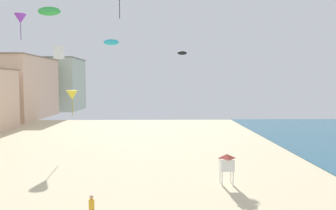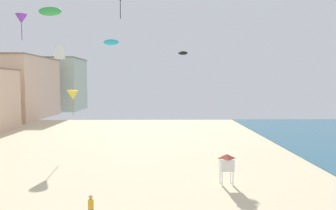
{
  "view_description": "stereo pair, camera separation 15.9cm",
  "coord_description": "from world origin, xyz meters",
  "px_view_note": "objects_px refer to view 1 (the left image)",
  "views": [
    {
      "loc": [
        5.29,
        -9.42,
        8.45
      ],
      "look_at": [
        5.81,
        18.25,
        6.43
      ],
      "focal_mm": 33.05,
      "sensor_mm": 36.0,
      "label": 1
    },
    {
      "loc": [
        5.45,
        -9.42,
        8.45
      ],
      "look_at": [
        5.81,
        18.25,
        6.43
      ],
      "focal_mm": 33.05,
      "sensor_mm": 36.0,
      "label": 2
    }
  ],
  "objects_px": {
    "kite_yellow_delta": "(72,95)",
    "kite_white_box": "(59,52)",
    "lifeguard_stand": "(227,162)",
    "kite_cyan_parafoil": "(111,42)",
    "kite_purple_delta": "(20,19)",
    "kite_green_parafoil": "(49,11)",
    "kite_flyer": "(92,207)",
    "kite_black_parafoil_2": "(182,53)"
  },
  "relations": [
    {
      "from": "kite_flyer",
      "to": "lifeguard_stand",
      "type": "height_order",
      "value": "lifeguard_stand"
    },
    {
      "from": "lifeguard_stand",
      "to": "kite_green_parafoil",
      "type": "height_order",
      "value": "kite_green_parafoil"
    },
    {
      "from": "kite_green_parafoil",
      "to": "kite_black_parafoil_2",
      "type": "bearing_deg",
      "value": 28.78
    },
    {
      "from": "kite_green_parafoil",
      "to": "kite_flyer",
      "type": "bearing_deg",
      "value": -65.13
    },
    {
      "from": "kite_flyer",
      "to": "lifeguard_stand",
      "type": "bearing_deg",
      "value": 174.72
    },
    {
      "from": "lifeguard_stand",
      "to": "kite_purple_delta",
      "type": "xyz_separation_m",
      "value": [
        -23.16,
        14.79,
        14.6
      ]
    },
    {
      "from": "kite_flyer",
      "to": "kite_cyan_parafoil",
      "type": "height_order",
      "value": "kite_cyan_parafoil"
    },
    {
      "from": "kite_flyer",
      "to": "kite_yellow_delta",
      "type": "xyz_separation_m",
      "value": [
        -7.24,
        21.37,
        5.94
      ]
    },
    {
      "from": "kite_flyer",
      "to": "kite_black_parafoil_2",
      "type": "xyz_separation_m",
      "value": [
        7.41,
        30.19,
        12.1
      ]
    },
    {
      "from": "lifeguard_stand",
      "to": "kite_cyan_parafoil",
      "type": "relative_size",
      "value": 1.91
    },
    {
      "from": "kite_white_box",
      "to": "kite_flyer",
      "type": "bearing_deg",
      "value": -68.11
    },
    {
      "from": "kite_white_box",
      "to": "lifeguard_stand",
      "type": "bearing_deg",
      "value": -41.87
    },
    {
      "from": "kite_yellow_delta",
      "to": "lifeguard_stand",
      "type": "bearing_deg",
      "value": -40.96
    },
    {
      "from": "kite_green_parafoil",
      "to": "kite_white_box",
      "type": "height_order",
      "value": "kite_green_parafoil"
    },
    {
      "from": "kite_yellow_delta",
      "to": "kite_white_box",
      "type": "bearing_deg",
      "value": 132.39
    },
    {
      "from": "kite_green_parafoil",
      "to": "kite_yellow_delta",
      "type": "distance_m",
      "value": 10.66
    },
    {
      "from": "kite_white_box",
      "to": "kite_cyan_parafoil",
      "type": "xyz_separation_m",
      "value": [
        9.51,
        -15.06,
        -0.6
      ]
    },
    {
      "from": "lifeguard_stand",
      "to": "kite_black_parafoil_2",
      "type": "xyz_separation_m",
      "value": [
        -2.22,
        23.46,
        11.18
      ]
    },
    {
      "from": "kite_cyan_parafoil",
      "to": "kite_green_parafoil",
      "type": "bearing_deg",
      "value": 128.71
    },
    {
      "from": "kite_purple_delta",
      "to": "kite_white_box",
      "type": "height_order",
      "value": "kite_purple_delta"
    },
    {
      "from": "kite_yellow_delta",
      "to": "kite_cyan_parafoil",
      "type": "distance_m",
      "value": 15.18
    },
    {
      "from": "kite_white_box",
      "to": "kite_yellow_delta",
      "type": "relative_size",
      "value": 0.54
    },
    {
      "from": "kite_purple_delta",
      "to": "kite_cyan_parafoil",
      "type": "xyz_separation_m",
      "value": [
        13.39,
        -12.57,
        -4.5
      ]
    },
    {
      "from": "kite_black_parafoil_2",
      "to": "kite_cyan_parafoil",
      "type": "relative_size",
      "value": 1.11
    },
    {
      "from": "kite_green_parafoil",
      "to": "kite_black_parafoil_2",
      "type": "relative_size",
      "value": 1.92
    },
    {
      "from": "lifeguard_stand",
      "to": "kite_cyan_parafoil",
      "type": "height_order",
      "value": "kite_cyan_parafoil"
    },
    {
      "from": "kite_flyer",
      "to": "kite_purple_delta",
      "type": "xyz_separation_m",
      "value": [
        -13.53,
        21.51,
        15.52
      ]
    },
    {
      "from": "kite_purple_delta",
      "to": "kite_cyan_parafoil",
      "type": "height_order",
      "value": "kite_purple_delta"
    },
    {
      "from": "kite_flyer",
      "to": "kite_white_box",
      "type": "bearing_deg",
      "value": -108.31
    },
    {
      "from": "kite_green_parafoil",
      "to": "kite_purple_delta",
      "type": "bearing_deg",
      "value": 169.78
    },
    {
      "from": "lifeguard_stand",
      "to": "kite_yellow_delta",
      "type": "relative_size",
      "value": 0.78
    },
    {
      "from": "kite_black_parafoil_2",
      "to": "kite_white_box",
      "type": "xyz_separation_m",
      "value": [
        -17.06,
        -6.18,
        -0.48
      ]
    },
    {
      "from": "kite_cyan_parafoil",
      "to": "kite_flyer",
      "type": "bearing_deg",
      "value": -89.11
    },
    {
      "from": "kite_green_parafoil",
      "to": "kite_black_parafoil_2",
      "type": "height_order",
      "value": "kite_green_parafoil"
    },
    {
      "from": "kite_flyer",
      "to": "kite_black_parafoil_2",
      "type": "height_order",
      "value": "kite_black_parafoil_2"
    },
    {
      "from": "kite_purple_delta",
      "to": "lifeguard_stand",
      "type": "bearing_deg",
      "value": -32.56
    },
    {
      "from": "kite_green_parafoil",
      "to": "kite_cyan_parafoil",
      "type": "relative_size",
      "value": 2.12
    },
    {
      "from": "kite_yellow_delta",
      "to": "kite_flyer",
      "type": "bearing_deg",
      "value": -71.29
    },
    {
      "from": "kite_yellow_delta",
      "to": "kite_black_parafoil_2",
      "type": "bearing_deg",
      "value": 31.04
    },
    {
      "from": "kite_flyer",
      "to": "kite_cyan_parafoil",
      "type": "xyz_separation_m",
      "value": [
        -0.14,
        8.95,
        11.02
      ]
    },
    {
      "from": "kite_yellow_delta",
      "to": "kite_green_parafoil",
      "type": "bearing_deg",
      "value": -167.06
    },
    {
      "from": "kite_flyer",
      "to": "lifeguard_stand",
      "type": "distance_m",
      "value": 11.78
    }
  ]
}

